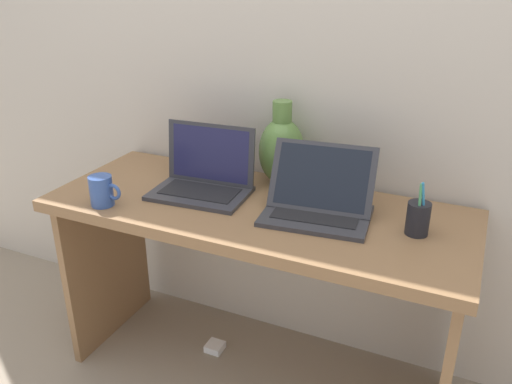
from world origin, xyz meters
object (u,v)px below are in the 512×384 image
at_px(green_vase, 282,149).
at_px(laptop_right, 319,198).
at_px(coffee_mug, 102,191).
at_px(power_brick, 215,347).
at_px(laptop_left, 205,174).
at_px(pen_cup, 418,218).

bearing_deg(green_vase, laptop_right, -43.48).
xyz_separation_m(coffee_mug, power_brick, (0.26, 0.26, -0.77)).
height_order(laptop_left, coffee_mug, laptop_left).
bearing_deg(laptop_left, laptop_right, -2.22).
bearing_deg(power_brick, coffee_mug, -135.06).
height_order(laptop_right, pen_cup, laptop_right).
relative_size(laptop_right, power_brick, 5.20).
height_order(coffee_mug, pen_cup, pen_cup).
distance_m(laptop_left, green_vase, 0.29).
relative_size(laptop_right, green_vase, 1.18).
bearing_deg(power_brick, laptop_right, -3.61).
bearing_deg(pen_cup, laptop_left, 178.22).
height_order(coffee_mug, power_brick, coffee_mug).
distance_m(green_vase, coffee_mug, 0.65).
xyz_separation_m(laptop_left, coffee_mug, (-0.25, -0.25, -0.01)).
relative_size(green_vase, pen_cup, 1.75).
bearing_deg(coffee_mug, pen_cup, 12.85).
height_order(green_vase, pen_cup, green_vase).
bearing_deg(laptop_right, pen_cup, -1.17).
relative_size(laptop_left, laptop_right, 0.96).
bearing_deg(coffee_mug, power_brick, 44.94).
bearing_deg(green_vase, pen_cup, -21.55).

